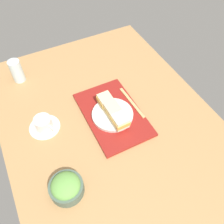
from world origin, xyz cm
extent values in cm
cube|color=tan|center=(0.00, 0.00, -1.50)|extent=(140.00, 100.00, 3.00)
cube|color=maroon|center=(4.27, -3.15, 0.79)|extent=(40.79, 26.35, 1.57)
cylinder|color=silver|center=(2.96, -2.39, 2.37)|extent=(20.10, 20.10, 1.58)
cube|color=#EFE5C1|center=(-4.21, -2.65, 3.95)|extent=(7.26, 6.47, 1.58)
cube|color=gold|center=(-4.21, -2.65, 5.85)|extent=(7.68, 6.96, 2.23)
cube|color=#EFE5C1|center=(-4.21, -2.65, 7.75)|extent=(7.26, 6.47, 1.58)
cube|color=beige|center=(2.96, -2.39, 4.04)|extent=(7.26, 6.47, 1.75)
cube|color=gold|center=(2.96, -2.39, 5.90)|extent=(7.30, 6.62, 1.97)
cube|color=beige|center=(2.96, -2.39, 7.76)|extent=(7.26, 6.47, 1.75)
cube|color=beige|center=(10.13, -2.12, 3.81)|extent=(7.26, 6.47, 1.30)
cube|color=gold|center=(10.13, -2.12, 5.62)|extent=(7.42, 6.92, 2.33)
cube|color=beige|center=(10.13, -2.12, 7.44)|extent=(7.26, 6.47, 1.30)
cylinder|color=#4C6051|center=(-21.62, 30.12, 2.70)|extent=(13.52, 13.52, 5.41)
ellipsoid|color=#6BA84C|center=(-21.62, 30.12, 5.41)|extent=(11.48, 11.48, 6.31)
cube|color=tan|center=(5.72, -15.17, 1.92)|extent=(22.02, 1.71, 0.70)
cube|color=tan|center=(5.69, -14.45, 1.92)|extent=(22.02, 1.71, 0.70)
cylinder|color=silver|center=(12.32, 29.16, 0.40)|extent=(14.72, 14.72, 0.80)
cylinder|color=silver|center=(12.32, 29.16, 3.63)|extent=(8.15, 8.15, 5.65)
cylinder|color=black|center=(12.32, 29.16, 6.05)|extent=(7.49, 7.49, 0.40)
torus|color=silver|center=(8.12, 27.11, 3.63)|extent=(3.91, 2.46, 3.97)
cylinder|color=silver|center=(50.08, 31.86, 6.44)|extent=(6.34, 6.34, 12.87)
camera|label=1|loc=(-60.59, 29.95, 94.77)|focal=38.61mm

